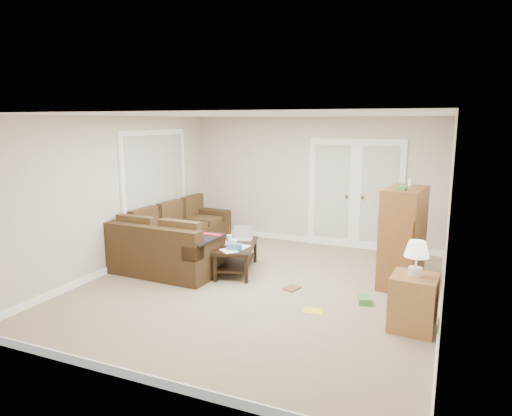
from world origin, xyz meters
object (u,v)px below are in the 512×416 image
at_px(coffee_table, 237,256).
at_px(side_cabinet, 414,298).
at_px(sectional_sofa, 174,242).
at_px(tv_armoire, 403,237).

relative_size(coffee_table, side_cabinet, 1.15).
bearing_deg(sectional_sofa, tv_armoire, 6.46).
distance_m(coffee_table, side_cabinet, 3.02).
relative_size(tv_armoire, side_cabinet, 1.47).
bearing_deg(coffee_table, tv_armoire, -6.89).
xyz_separation_m(sectional_sofa, tv_armoire, (3.81, 0.28, 0.41)).
bearing_deg(sectional_sofa, side_cabinet, -14.30).
relative_size(sectional_sofa, tv_armoire, 1.77).
bearing_deg(tv_armoire, coffee_table, -163.39).
bearing_deg(coffee_table, side_cabinet, -37.21).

